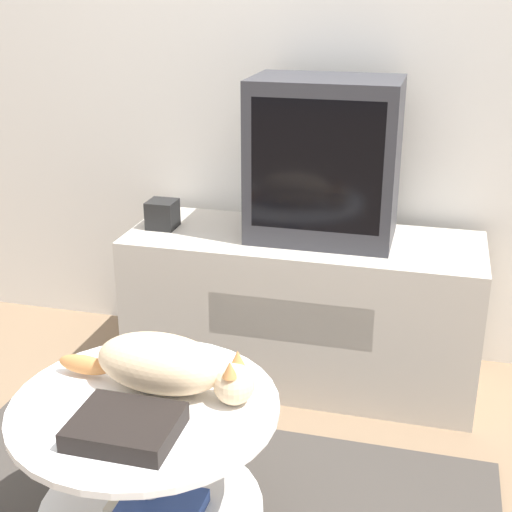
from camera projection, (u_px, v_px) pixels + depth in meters
The scene contains 7 objects.
wall_back at pixel (291, 11), 2.56m from camera, with size 8.00×0.05×2.60m.
tv_stand at pixel (302, 308), 2.62m from camera, with size 1.26×0.46×0.56m.
tv at pixel (324, 160), 2.43m from camera, with size 0.50×0.33×0.55m.
speaker at pixel (162, 214), 2.60m from camera, with size 0.10×0.10×0.10m.
coffee_table at pixel (149, 460), 1.76m from camera, with size 0.65×0.65×0.44m.
dvd_box at pixel (125, 427), 1.57m from camera, with size 0.23×0.19×0.05m.
cat at pixel (166, 366), 1.73m from camera, with size 0.52×0.18×0.15m.
Camera 1 is at (0.56, -1.41, 1.40)m, focal length 50.00 mm.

